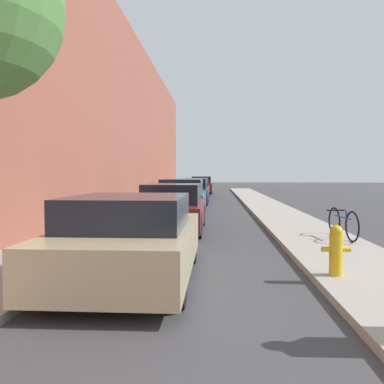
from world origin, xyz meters
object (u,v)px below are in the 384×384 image
object	(u,v)px
parked_car_maroon	(173,209)
fire_hydrant	(336,250)
parked_car_navy	(192,192)
parked_car_red	(202,185)
bicycle	(343,223)
parked_car_black	(197,188)
parked_car_champagne	(130,239)
parked_car_teal	(183,197)

from	to	relation	value
parked_car_maroon	fire_hydrant	size ratio (longest dim) A/B	5.23
parked_car_navy	parked_car_red	bearing A→B (deg)	89.50
parked_car_maroon	bicycle	bearing A→B (deg)	-21.48
bicycle	parked_car_black	bearing A→B (deg)	98.47
parked_car_champagne	parked_car_maroon	world-z (taller)	parked_car_maroon
parked_car_black	parked_car_red	xyz separation A→B (m)	(0.09, 5.66, 0.03)
parked_car_black	parked_car_red	distance (m)	5.66
parked_car_red	bicycle	distance (m)	23.66
bicycle	parked_car_champagne	bearing A→B (deg)	-146.36
parked_car_teal	bicycle	size ratio (longest dim) A/B	2.73
bicycle	fire_hydrant	bearing A→B (deg)	-114.37
parked_car_black	fire_hydrant	size ratio (longest dim) A/B	5.35
parked_car_teal	parked_car_navy	size ratio (longest dim) A/B	1.07
parked_car_champagne	fire_hydrant	size ratio (longest dim) A/B	5.15
parked_car_black	bicycle	distance (m)	18.15
fire_hydrant	parked_car_black	bearing A→B (deg)	98.48
parked_car_maroon	parked_car_red	distance (m)	21.61
parked_car_red	bicycle	size ratio (longest dim) A/B	2.45
parked_car_red	parked_car_maroon	bearing A→B (deg)	-90.00
parked_car_red	fire_hydrant	distance (m)	26.91
parked_car_teal	parked_car_black	world-z (taller)	parked_car_teal
parked_car_teal	bicycle	xyz separation A→B (m)	(4.43, -6.84, -0.21)
parked_car_black	parked_car_champagne	bearing A→B (deg)	-89.99
parked_car_maroon	fire_hydrant	xyz separation A→B (m)	(3.05, -5.13, -0.14)
parked_car_black	parked_car_red	bearing A→B (deg)	89.09
parked_car_navy	bicycle	world-z (taller)	parked_car_navy
parked_car_champagne	parked_car_maroon	xyz separation A→B (m)	(0.09, 5.18, 0.01)
parked_car_red	fire_hydrant	world-z (taller)	parked_car_red
fire_hydrant	bicycle	world-z (taller)	fire_hydrant
parked_car_maroon	parked_car_teal	size ratio (longest dim) A/B	0.85
parked_car_teal	parked_car_red	xyz separation A→B (m)	(0.18, 16.44, 0.00)
parked_car_navy	bicycle	size ratio (longest dim) A/B	2.54
parked_car_navy	parked_car_red	size ratio (longest dim) A/B	1.04
parked_car_maroon	fire_hydrant	world-z (taller)	parked_car_maroon
parked_car_teal	parked_car_black	xyz separation A→B (m)	(0.09, 10.78, -0.03)
parked_car_teal	parked_car_navy	bearing A→B (deg)	89.09
parked_car_navy	fire_hydrant	xyz separation A→B (m)	(3.15, -15.71, -0.15)
parked_car_teal	parked_car_champagne	bearing A→B (deg)	-89.48
parked_car_navy	parked_car_black	bearing A→B (deg)	89.94
fire_hydrant	bicycle	bearing A→B (deg)	70.98
parked_car_champagne	parked_car_black	size ratio (longest dim) A/B	0.96
parked_car_maroon	parked_car_navy	bearing A→B (deg)	90.53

